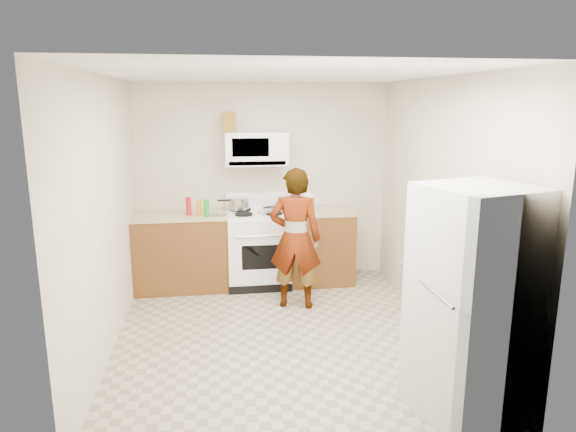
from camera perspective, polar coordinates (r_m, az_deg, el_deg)
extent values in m
plane|color=gray|center=(5.23, -0.68, -13.00)|extent=(3.60, 3.60, 0.00)
cube|color=beige|center=(6.57, -2.77, 3.74)|extent=(3.20, 0.02, 2.50)
cube|color=beige|center=(5.27, 16.69, 1.02)|extent=(0.02, 3.60, 2.50)
cube|color=brown|center=(6.44, -11.71, -4.00)|extent=(1.12, 0.62, 0.90)
cube|color=tan|center=(6.32, -11.90, 0.07)|extent=(1.14, 0.64, 0.03)
cube|color=brown|center=(6.55, 3.49, -3.46)|extent=(0.80, 0.62, 0.90)
cube|color=tan|center=(6.44, 3.55, 0.54)|extent=(0.82, 0.64, 0.03)
cube|color=white|center=(6.43, -3.32, -3.77)|extent=(0.76, 0.65, 0.90)
cube|color=white|center=(6.32, -3.37, 0.28)|extent=(0.76, 0.62, 0.03)
cube|color=white|center=(6.57, -3.60, 1.78)|extent=(0.76, 0.08, 0.20)
cube|color=white|center=(6.33, -3.57, 7.50)|extent=(0.76, 0.38, 0.40)
imported|color=tan|center=(5.65, 0.81, -2.51)|extent=(0.65, 0.51, 1.57)
cube|color=#B9BAB5|center=(3.94, 19.76, -9.13)|extent=(0.86, 0.86, 1.70)
cylinder|color=white|center=(6.50, 2.32, 1.64)|extent=(0.16, 0.16, 0.18)
cube|color=brown|center=(6.30, -6.51, 10.33)|extent=(0.16, 0.16, 0.24)
cylinder|color=#ADADB2|center=(6.42, -5.47, 1.40)|extent=(0.32, 0.32, 0.13)
cube|color=silver|center=(6.24, -2.12, 0.51)|extent=(0.29, 0.23, 0.05)
cylinder|color=#B40D18|center=(6.20, -10.99, 1.07)|extent=(0.08, 0.08, 0.22)
cylinder|color=orange|center=(6.21, -9.84, 0.94)|extent=(0.06, 0.06, 0.18)
cylinder|color=#18841C|center=(6.10, -9.07, 0.87)|extent=(0.08, 0.08, 0.20)
cylinder|color=silver|center=(6.18, -7.82, 0.16)|extent=(0.26, 0.26, 0.01)
cylinder|color=white|center=(5.99, 13.61, -2.69)|extent=(0.22, 0.25, 1.42)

